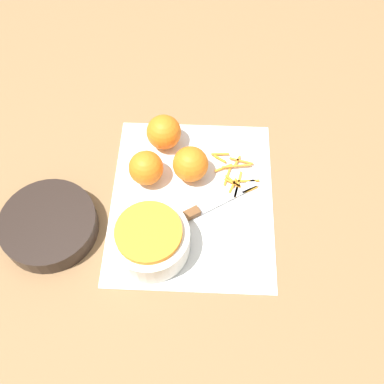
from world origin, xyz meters
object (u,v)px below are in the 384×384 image
knife (193,213)px  orange_left (146,168)px  bowl_dark (49,225)px  orange_right (164,132)px  bowl_speckled (150,239)px  orange_back (190,164)px

knife → orange_left: (0.09, 0.11, 0.03)m
bowl_dark → knife: bearing=-81.2°
bowl_dark → orange_right: (0.24, -0.23, 0.02)m
bowl_speckled → bowl_dark: size_ratio=0.81×
bowl_speckled → orange_back: bearing=-21.9°
orange_back → bowl_speckled: bearing=158.1°
bowl_speckled → bowl_dark: 0.23m
knife → orange_left: size_ratio=2.77×
orange_back → knife: bearing=-174.6°
bowl_speckled → orange_right: 0.28m
bowl_dark → orange_left: orange_left is taller
orange_left → orange_back: bearing=-82.2°
orange_right → orange_back: 0.11m
bowl_speckled → orange_right: size_ratio=2.00×
bowl_speckled → orange_back: orange_back is taller
knife → bowl_dark: bearing=156.9°
orange_right → orange_back: orange_right is taller
knife → orange_right: orange_right is taller
orange_right → knife: bearing=-158.4°
orange_right → orange_back: (-0.09, -0.07, -0.00)m
knife → bowl_speckled: bearing=-168.4°
bowl_speckled → bowl_dark: bearing=81.4°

